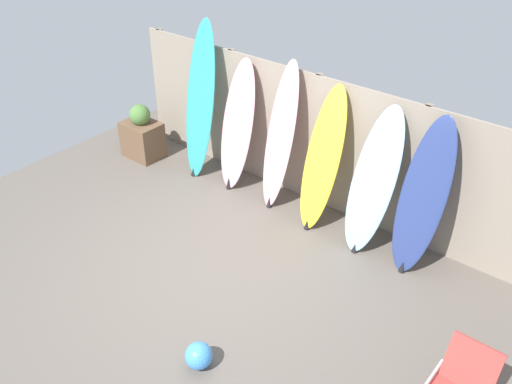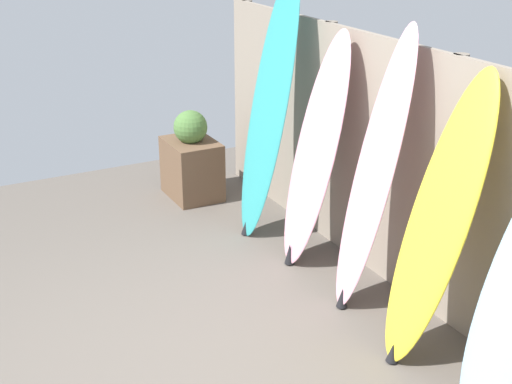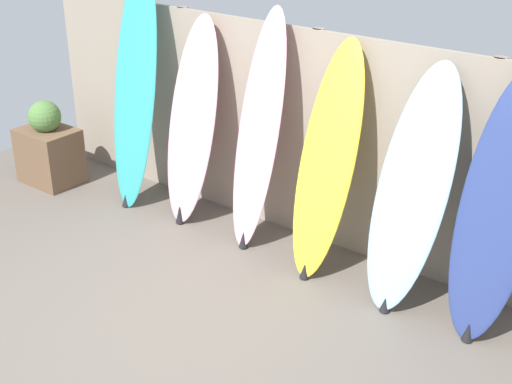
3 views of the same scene
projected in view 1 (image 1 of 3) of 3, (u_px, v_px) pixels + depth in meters
ground at (212, 271)px, 6.63m from camera, size 7.68×7.68×0.00m
fence_back at (314, 140)px, 7.44m from camera, size 6.08×0.11×1.80m
surfboard_teal_0 at (200, 102)px, 7.98m from camera, size 0.52×0.58×2.23m
surfboard_pink_1 at (237, 126)px, 7.78m from camera, size 0.53×0.51×1.83m
surfboard_pink_2 at (280, 138)px, 7.34m from camera, size 0.47×0.53×1.98m
surfboard_yellow_3 at (323, 160)px, 7.00m from camera, size 0.48×0.63×1.82m
surfboard_skyblue_4 at (373, 182)px, 6.62m from camera, size 0.61×0.69×1.77m
surfboard_navy_5 at (423, 198)px, 6.28m from camera, size 0.58×0.60×1.84m
beach_chair at (463, 384)px, 4.91m from camera, size 0.50×0.58×0.63m
planter_box at (142, 135)px, 8.74m from camera, size 0.58×0.44×0.86m
beach_ball at (199, 356)px, 5.40m from camera, size 0.27×0.27×0.27m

